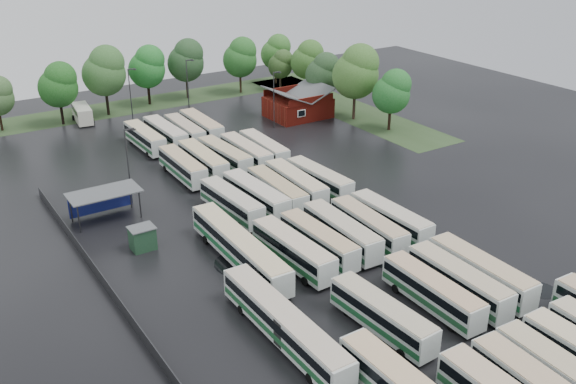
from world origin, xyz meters
TOP-DOWN VIEW (x-y plane):
  - ground at (0.00, 0.00)m, footprint 160.00×160.00m
  - brick_building at (24.00, 42.77)m, footprint 10.07×8.60m
  - wash_shed at (-17.20, 22.02)m, footprint 8.20×4.20m
  - utility_hut at (-16.20, 12.60)m, footprint 2.70×2.20m
  - grass_strip_north at (2.00, 64.80)m, footprint 80.00×10.00m
  - grass_strip_east at (34.00, 42.80)m, footprint 10.00×50.00m
  - west_fence at (-22.20, 8.00)m, footprint 0.10×50.00m
  - bus_r0c2 at (1.81, -26.08)m, footprint 2.92×11.53m
  - bus_r1c0 at (-4.29, -12.63)m, footprint 2.94×11.31m
  - bus_r1c2 at (1.95, -12.28)m, footprint 2.59×11.29m
  - bus_r1c3 at (5.27, -12.36)m, footprint 2.69×11.58m
  - bus_r1c4 at (8.23, -12.40)m, footprint 2.73×11.82m
  - bus_r2c0 at (-4.57, 0.89)m, footprint 2.91×11.79m
  - bus_r2c1 at (-1.12, 1.29)m, footprint 2.65×11.24m
  - bus_r2c2 at (2.02, 1.46)m, footprint 2.82×11.75m
  - bus_r2c3 at (5.36, 0.96)m, footprint 2.93×11.44m
  - bus_r2c4 at (8.59, 1.04)m, footprint 2.62×11.47m
  - bus_r3c0 at (-4.31, 14.54)m, footprint 2.89×11.34m
  - bus_r3c1 at (-1.01, 14.57)m, footprint 2.95×11.85m
  - bus_r3c2 at (2.00, 14.52)m, footprint 2.77×11.42m
  - bus_r3c3 at (5.02, 14.88)m, footprint 2.94×11.78m
  - bus_r3c4 at (8.44, 14.61)m, footprint 2.91×11.40m
  - bus_r4c0 at (-4.41, 28.28)m, footprint 2.57×11.31m
  - bus_r4c1 at (-1.25, 28.51)m, footprint 2.72×11.75m
  - bus_r4c2 at (2.15, 28.61)m, footprint 2.95×11.52m
  - bus_r4c3 at (5.33, 28.17)m, footprint 2.50×11.45m
  - bus_r4c4 at (8.35, 28.22)m, footprint 2.83×11.26m
  - bus_r5c0 at (-4.40, 41.98)m, footprint 2.53×11.26m
  - bus_r5c1 at (-1.04, 42.00)m, footprint 2.60×11.71m
  - bus_r5c2 at (2.10, 41.83)m, footprint 2.62×11.22m
  - bus_r5c3 at (5.10, 42.07)m, footprint 2.82×11.87m
  - artic_bus_west_b at (-8.94, 4.28)m, footprint 2.94×17.79m
  - artic_bus_west_c at (-12.13, -9.21)m, footprint 2.47×17.11m
  - minibus at (-8.49, 60.05)m, footprint 3.19×6.80m
  - tree_north_1 at (-11.47, 60.72)m, footprint 6.46×6.46m
  - tree_north_2 at (-3.27, 61.76)m, footprint 7.44×7.44m
  - tree_north_3 at (5.31, 64.01)m, footprint 6.66×6.66m
  - tree_north_4 at (13.09, 64.12)m, footprint 6.86×6.86m
  - tree_north_5 at (23.49, 61.98)m, footprint 6.60×6.60m
  - tree_north_6 at (33.24, 64.52)m, footprint 6.10×6.10m
  - tree_east_0 at (32.83, 28.58)m, footprint 6.13×6.13m
  - tree_east_1 at (31.54, 36.29)m, footprint 7.87×7.87m
  - tree_east_2 at (31.00, 45.05)m, footprint 6.10×6.10m
  - tree_east_3 at (33.90, 54.13)m, footprint 6.38×6.38m
  - tree_east_4 at (31.28, 59.69)m, footprint 4.87×4.85m
  - lamp_post_ne at (17.36, 39.77)m, footprint 1.45×0.28m
  - lamp_post_nw at (-12.95, 24.40)m, footprint 1.49×0.29m
  - lamp_post_back_w at (-1.76, 53.90)m, footprint 1.47×0.29m
  - lamp_post_back_e at (8.44, 53.63)m, footprint 1.52×0.30m
  - puddle_0 at (-0.38, -22.19)m, footprint 5.04×5.04m
  - puddle_2 at (-8.78, 4.18)m, footprint 5.76×5.76m
  - puddle_3 at (4.54, -3.29)m, footprint 4.31×4.31m
  - puddle_4 at (12.93, -16.03)m, footprint 3.11×3.11m

SIDE VIEW (x-z plane):
  - ground at x=0.00m, z-range 0.00..0.00m
  - puddle_0 at x=-0.38m, z-range 0.00..0.01m
  - puddle_2 at x=-8.78m, z-range 0.00..0.01m
  - puddle_3 at x=4.54m, z-range 0.00..0.01m
  - puddle_4 at x=12.93m, z-range 0.00..0.01m
  - grass_strip_north at x=2.00m, z-range 0.00..0.01m
  - grass_strip_east at x=34.00m, z-range 0.00..0.01m
  - west_fence at x=-22.20m, z-range 0.00..1.20m
  - utility_hut at x=-16.20m, z-range 0.01..2.63m
  - minibus at x=-8.49m, z-range 0.16..3.02m
  - bus_r5c2 at x=2.10m, z-range 0.16..3.27m
  - bus_r4c4 at x=8.35m, z-range 0.16..3.27m
  - bus_r2c1 at x=-1.12m, z-range 0.16..3.27m
  - bus_r1c0 at x=-4.29m, z-range 0.16..3.28m
  - bus_r5c0 at x=-4.40m, z-range 0.16..3.28m
  - bus_r3c0 at x=-4.31m, z-range 0.16..3.29m
  - bus_r1c2 at x=1.95m, z-range 0.16..3.29m
  - bus_r4c0 at x=-4.41m, z-range 0.16..3.30m
  - bus_r3c4 at x=8.44m, z-range 0.16..3.30m
  - bus_r2c3 at x=5.36m, z-range 0.16..3.32m
  - bus_r3c2 at x=2.00m, z-range 0.16..3.32m
  - bus_r4c2 at x=2.15m, z-range 0.16..3.34m
  - bus_r2c4 at x=8.59m, z-range 0.16..3.34m
  - bus_r4c3 at x=5.33m, z-range 0.16..3.34m
  - bus_r0c2 at x=1.81m, z-range 0.16..3.34m
  - artic_bus_west_c at x=-12.13m, z-range 0.17..3.35m
  - bus_r1c3 at x=5.27m, z-range 0.16..3.37m
  - bus_r2c2 at x=2.02m, z-range 0.16..3.41m
  - bus_r5c1 at x=-1.04m, z-range 0.16..3.42m
  - bus_r3c3 at x=5.02m, z-range 0.16..3.42m
  - bus_r4c1 at x=-1.25m, z-range 0.16..3.42m
  - bus_r2c0 at x=-4.57m, z-range 0.16..3.42m
  - bus_r3c1 at x=-1.01m, z-range 0.16..3.44m
  - bus_r1c4 at x=8.23m, z-range 0.16..3.44m
  - bus_r5c3 at x=5.10m, z-range 0.16..3.45m
  - artic_bus_west_b at x=-8.94m, z-range 0.18..3.47m
  - brick_building at x=24.00m, z-range -0.83..4.56m
  - wash_shed at x=-17.20m, z-range 1.20..4.78m
  - tree_east_4 at x=31.28m, z-range 1.15..9.19m
  - lamp_post_ne at x=17.36m, z-range 0.76..10.15m
  - lamp_post_back_w at x=-1.76m, z-range 0.77..10.33m
  - lamp_post_nw at x=-12.95m, z-range 0.78..10.42m
  - lamp_post_back_e at x=8.44m, z-range 0.79..10.64m
  - tree_east_2 at x=31.00m, z-range 1.45..11.55m
  - tree_north_6 at x=33.24m, z-range 1.45..11.55m
  - tree_east_0 at x=32.83m, z-range 1.45..11.60m
  - tree_east_3 at x=33.90m, z-range 1.51..12.08m
  - tree_north_1 at x=-11.47m, z-range 1.53..12.23m
  - tree_north_5 at x=23.49m, z-range 1.57..12.50m
  - tree_north_3 at x=5.31m, z-range 1.58..12.62m
  - tree_north_4 at x=13.09m, z-range 1.63..12.98m
  - tree_north_2 at x=-3.27m, z-range 1.77..14.08m
  - tree_east_1 at x=31.54m, z-range 1.87..14.90m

